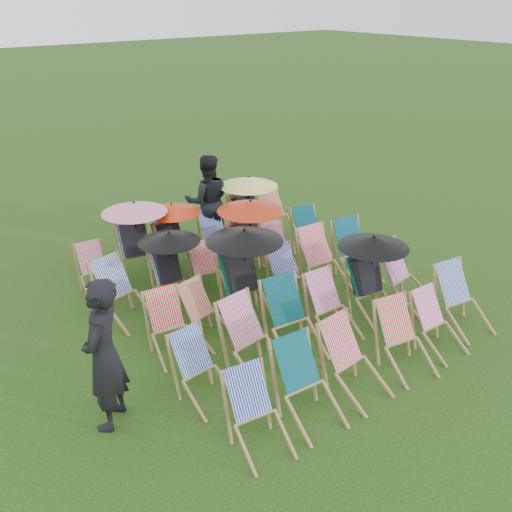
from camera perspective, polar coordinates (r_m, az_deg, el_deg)
ground at (r=9.43m, az=1.66°, el=-5.46°), size 100.00×100.00×0.00m
deckchair_0 at (r=6.68m, az=0.27°, el=-15.61°), size 0.70×0.90×0.90m
deckchair_1 at (r=7.05m, az=5.32°, el=-12.74°), size 0.72×0.95×0.98m
deckchair_2 at (r=7.53m, az=9.93°, el=-10.30°), size 0.71×0.94×0.97m
deckchair_3 at (r=8.13m, az=14.77°, el=-8.02°), size 0.77×0.96×0.94m
deckchair_4 at (r=8.68m, az=17.87°, el=-6.43°), size 0.60×0.82×0.87m
deckchair_5 at (r=9.32m, az=20.11°, el=-4.11°), size 0.77×0.98×0.98m
deckchair_6 at (r=7.38m, az=-5.38°, el=-11.26°), size 0.62×0.84×0.88m
deckchair_7 at (r=7.78m, az=-0.11°, el=-8.35°), size 0.78×1.01×1.02m
deckchair_8 at (r=8.22m, az=3.83°, el=-6.37°), size 0.79×1.02×1.03m
deckchair_9 at (r=8.69m, az=7.73°, el=-5.07°), size 0.66×0.89×0.93m
deckchair_10 at (r=9.17m, az=11.59°, el=-1.98°), size 1.12×1.18×1.33m
deckchair_11 at (r=9.73m, az=14.88°, el=-1.97°), size 0.82×1.03×1.01m
deckchair_12 at (r=8.26m, az=-8.48°, el=-6.99°), size 0.71×0.90×0.89m
deckchair_13 at (r=8.55m, az=-4.97°, el=-5.72°), size 0.71×0.89×0.86m
deckchair_14 at (r=8.93m, az=-1.10°, el=-1.71°), size 1.22×1.30×1.45m
deckchair_15 at (r=9.48m, az=3.59°, el=-2.16°), size 0.63×0.87×0.92m
deckchair_16 at (r=10.00m, az=6.88°, el=-0.43°), size 0.74×0.99×1.03m
deckchair_17 at (r=10.45m, az=10.08°, el=0.46°), size 0.82×1.03×1.01m
deckchair_18 at (r=9.20m, az=-13.15°, el=-3.54°), size 0.81×1.00×0.97m
deckchair_19 at (r=9.51m, az=-8.53°, el=-1.10°), size 1.02×1.08×1.21m
deckchair_20 at (r=9.82m, az=-4.78°, el=-1.47°), size 0.70×0.86×0.83m
deckchair_21 at (r=10.22m, az=-0.38°, el=1.79°), size 1.19×1.23×1.42m
deckchair_22 at (r=10.65m, az=2.33°, el=0.80°), size 0.69×0.85×0.82m
deckchair_23 at (r=11.18m, az=5.63°, el=2.19°), size 0.77×0.95×0.92m
deckchair_24 at (r=10.21m, az=-15.76°, el=-1.35°), size 0.62×0.81×0.82m
deckchair_25 at (r=10.44m, az=-11.90°, el=1.65°), size 1.17×1.25×1.39m
deckchair_26 at (r=10.69m, az=-8.12°, el=2.05°), size 1.04×1.11×1.23m
deckchair_27 at (r=11.21m, az=-3.99°, el=2.17°), size 0.73×0.90×0.87m
deckchair_28 at (r=11.57m, az=-0.69°, el=4.60°), size 1.18×1.25×1.40m
deckchair_29 at (r=12.04m, az=2.22°, el=4.27°), size 0.69×0.95×1.02m
person_left at (r=6.91m, az=-14.96°, el=-9.54°), size 0.83×0.83×1.94m
person_rear at (r=11.50m, az=-4.86°, el=5.48°), size 1.14×1.05×1.89m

